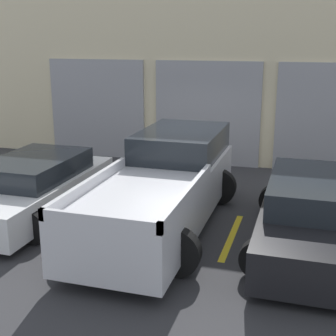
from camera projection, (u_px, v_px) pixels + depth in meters
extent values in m
plane|color=#2D2D30|center=(187.00, 195.00, 11.15)|extent=(28.00, 28.00, 0.00)
cube|color=beige|center=(217.00, 63.00, 13.41)|extent=(17.10, 0.60, 5.87)
cube|color=#939399|center=(97.00, 109.00, 14.51)|extent=(3.08, 0.08, 3.00)
cube|color=#939399|center=(207.00, 114.00, 13.53)|extent=(3.08, 0.08, 3.00)
cube|color=#939399|center=(334.00, 120.00, 12.56)|extent=(3.08, 0.08, 3.00)
cube|color=silver|center=(161.00, 196.00, 9.03)|extent=(1.83, 5.58, 0.91)
cube|color=#1E2328|center=(182.00, 142.00, 10.25)|extent=(1.68, 2.51, 0.56)
cube|color=silver|center=(89.00, 184.00, 7.97)|extent=(0.08, 3.07, 0.18)
cube|color=silver|center=(188.00, 193.00, 7.48)|extent=(0.08, 3.07, 0.18)
cube|color=silver|center=(99.00, 221.00, 6.35)|extent=(1.83, 0.08, 0.18)
cylinder|color=black|center=(150.00, 181.00, 10.92)|extent=(0.80, 0.22, 0.80)
cylinder|color=black|center=(218.00, 187.00, 10.48)|extent=(0.80, 0.22, 0.80)
cylinder|color=black|center=(83.00, 239.00, 7.73)|extent=(0.80, 0.22, 0.80)
cylinder|color=black|center=(176.00, 252.00, 7.29)|extent=(0.80, 0.22, 0.80)
cube|color=white|center=(34.00, 193.00, 9.87)|extent=(1.77, 4.30, 0.63)
cube|color=#1E2328|center=(35.00, 167.00, 9.83)|extent=(1.55, 2.36, 0.44)
cylinder|color=black|center=(37.00, 179.00, 11.36)|extent=(0.64, 0.22, 0.64)
cylinder|color=black|center=(95.00, 184.00, 10.92)|extent=(0.64, 0.22, 0.64)
cylinder|color=black|center=(31.00, 227.00, 8.47)|extent=(0.64, 0.22, 0.64)
cube|color=black|center=(311.00, 222.00, 8.30)|extent=(1.72, 4.57, 0.66)
cube|color=#1E2328|center=(314.00, 190.00, 8.26)|extent=(1.51, 2.51, 0.46)
cylinder|color=black|center=(274.00, 200.00, 9.86)|extent=(0.64, 0.22, 0.64)
cylinder|color=black|center=(260.00, 259.00, 7.25)|extent=(0.64, 0.22, 0.64)
cube|color=gold|center=(96.00, 220.00, 9.60)|extent=(0.12, 2.20, 0.01)
cube|color=gold|center=(232.00, 236.00, 8.82)|extent=(0.12, 2.20, 0.01)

